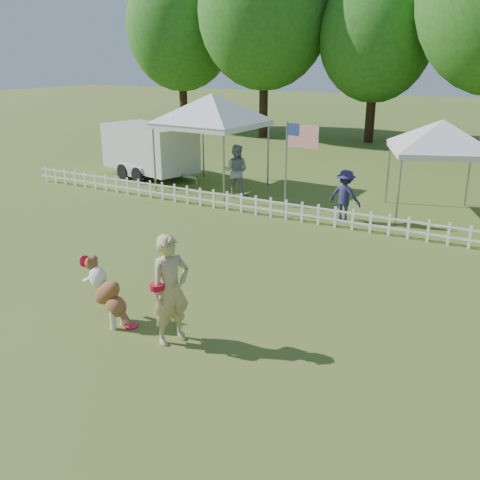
{
  "coord_description": "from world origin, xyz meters",
  "views": [
    {
      "loc": [
        5.49,
        -6.66,
        4.57
      ],
      "look_at": [
        0.55,
        2.0,
        1.1
      ],
      "focal_mm": 40.0,
      "sensor_mm": 36.0,
      "label": 1
    }
  ],
  "objects_px": {
    "dog": "(108,293)",
    "cargo_trailer": "(150,151)",
    "flag_pole": "(286,170)",
    "spectator_a": "(236,171)",
    "canopy_tent_left": "(212,143)",
    "spectator_b": "(345,196)",
    "canopy_tent_right": "(437,169)",
    "handler": "(171,290)",
    "frisbee_on_turf": "(131,326)"
  },
  "relations": [
    {
      "from": "canopy_tent_right",
      "to": "cargo_trailer",
      "type": "distance_m",
      "value": 10.65
    },
    {
      "from": "canopy_tent_right",
      "to": "handler",
      "type": "bearing_deg",
      "value": -124.61
    },
    {
      "from": "dog",
      "to": "canopy_tent_right",
      "type": "distance_m",
      "value": 10.66
    },
    {
      "from": "flag_pole",
      "to": "canopy_tent_right",
      "type": "bearing_deg",
      "value": 37.08
    },
    {
      "from": "canopy_tent_left",
      "to": "canopy_tent_right",
      "type": "distance_m",
      "value": 7.56
    },
    {
      "from": "cargo_trailer",
      "to": "flag_pole",
      "type": "height_order",
      "value": "flag_pole"
    },
    {
      "from": "frisbee_on_turf",
      "to": "cargo_trailer",
      "type": "height_order",
      "value": "cargo_trailer"
    },
    {
      "from": "handler",
      "to": "dog",
      "type": "distance_m",
      "value": 1.41
    },
    {
      "from": "frisbee_on_turf",
      "to": "flag_pole",
      "type": "relative_size",
      "value": 0.09
    },
    {
      "from": "flag_pole",
      "to": "canopy_tent_left",
      "type": "bearing_deg",
      "value": 159.13
    },
    {
      "from": "dog",
      "to": "cargo_trailer",
      "type": "bearing_deg",
      "value": 136.97
    },
    {
      "from": "handler",
      "to": "frisbee_on_turf",
      "type": "relative_size",
      "value": 7.53
    },
    {
      "from": "dog",
      "to": "canopy_tent_right",
      "type": "xyz_separation_m",
      "value": [
        3.67,
        9.98,
        0.8
      ]
    },
    {
      "from": "handler",
      "to": "canopy_tent_right",
      "type": "xyz_separation_m",
      "value": [
        2.3,
        9.94,
        0.44
      ]
    },
    {
      "from": "dog",
      "to": "spectator_b",
      "type": "height_order",
      "value": "spectator_b"
    },
    {
      "from": "flag_pole",
      "to": "spectator_a",
      "type": "relative_size",
      "value": 1.59
    },
    {
      "from": "dog",
      "to": "cargo_trailer",
      "type": "relative_size",
      "value": 0.25
    },
    {
      "from": "handler",
      "to": "spectator_a",
      "type": "relative_size",
      "value": 1.06
    },
    {
      "from": "frisbee_on_turf",
      "to": "flag_pole",
      "type": "height_order",
      "value": "flag_pole"
    },
    {
      "from": "spectator_a",
      "to": "spectator_b",
      "type": "xyz_separation_m",
      "value": [
        4.12,
        -0.9,
        -0.14
      ]
    },
    {
      "from": "cargo_trailer",
      "to": "spectator_b",
      "type": "bearing_deg",
      "value": 1.99
    },
    {
      "from": "handler",
      "to": "spectator_a",
      "type": "height_order",
      "value": "handler"
    },
    {
      "from": "handler",
      "to": "canopy_tent_left",
      "type": "relative_size",
      "value": 0.58
    },
    {
      "from": "canopy_tent_right",
      "to": "cargo_trailer",
      "type": "height_order",
      "value": "canopy_tent_right"
    },
    {
      "from": "spectator_b",
      "to": "frisbee_on_turf",
      "type": "bearing_deg",
      "value": 90.35
    },
    {
      "from": "handler",
      "to": "spectator_b",
      "type": "xyz_separation_m",
      "value": [
        0.19,
        8.03,
        -0.19
      ]
    },
    {
      "from": "spectator_b",
      "to": "flag_pole",
      "type": "bearing_deg",
      "value": 21.42
    },
    {
      "from": "handler",
      "to": "canopy_tent_right",
      "type": "height_order",
      "value": "canopy_tent_right"
    },
    {
      "from": "dog",
      "to": "spectator_a",
      "type": "distance_m",
      "value": 9.33
    },
    {
      "from": "cargo_trailer",
      "to": "dog",
      "type": "bearing_deg",
      "value": -40.67
    },
    {
      "from": "flag_pole",
      "to": "dog",
      "type": "bearing_deg",
      "value": -83.04
    },
    {
      "from": "flag_pole",
      "to": "frisbee_on_turf",
      "type": "bearing_deg",
      "value": -79.79
    },
    {
      "from": "cargo_trailer",
      "to": "canopy_tent_left",
      "type": "bearing_deg",
      "value": 7.58
    },
    {
      "from": "canopy_tent_right",
      "to": "spectator_b",
      "type": "bearing_deg",
      "value": -159.39
    },
    {
      "from": "handler",
      "to": "spectator_b",
      "type": "relative_size",
      "value": 1.26
    },
    {
      "from": "canopy_tent_right",
      "to": "flag_pole",
      "type": "distance_m",
      "value": 4.46
    },
    {
      "from": "cargo_trailer",
      "to": "handler",
      "type": "bearing_deg",
      "value": -35.61
    },
    {
      "from": "spectator_a",
      "to": "spectator_b",
      "type": "distance_m",
      "value": 4.22
    },
    {
      "from": "frisbee_on_turf",
      "to": "spectator_b",
      "type": "xyz_separation_m",
      "value": [
        1.12,
        8.0,
        0.73
      ]
    },
    {
      "from": "canopy_tent_right",
      "to": "spectator_b",
      "type": "xyz_separation_m",
      "value": [
        -2.11,
        -1.91,
        -0.64
      ]
    },
    {
      "from": "handler",
      "to": "frisbee_on_turf",
      "type": "height_order",
      "value": "handler"
    },
    {
      "from": "spectator_a",
      "to": "flag_pole",
      "type": "bearing_deg",
      "value": 137.71
    },
    {
      "from": "canopy_tent_left",
      "to": "flag_pole",
      "type": "bearing_deg",
      "value": -24.35
    },
    {
      "from": "canopy_tent_left",
      "to": "spectator_b",
      "type": "xyz_separation_m",
      "value": [
        5.43,
        -1.48,
        -0.88
      ]
    },
    {
      "from": "canopy_tent_left",
      "to": "flag_pole",
      "type": "height_order",
      "value": "canopy_tent_left"
    },
    {
      "from": "canopy_tent_right",
      "to": "cargo_trailer",
      "type": "xyz_separation_m",
      "value": [
        -10.64,
        -0.07,
        -0.35
      ]
    },
    {
      "from": "frisbee_on_turf",
      "to": "spectator_b",
      "type": "relative_size",
      "value": 0.17
    },
    {
      "from": "frisbee_on_turf",
      "to": "spectator_a",
      "type": "xyz_separation_m",
      "value": [
        -3.0,
        8.89,
        0.87
      ]
    },
    {
      "from": "spectator_a",
      "to": "spectator_b",
      "type": "relative_size",
      "value": 1.18
    },
    {
      "from": "canopy_tent_right",
      "to": "spectator_b",
      "type": "distance_m",
      "value": 2.92
    }
  ]
}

